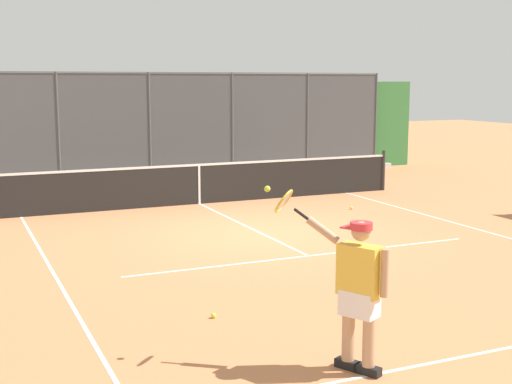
{
  "coord_description": "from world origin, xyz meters",
  "views": [
    {
      "loc": [
        5.42,
        11.92,
        2.9
      ],
      "look_at": [
        0.71,
        1.3,
        1.05
      ],
      "focal_mm": 49.06,
      "sensor_mm": 36.0,
      "label": 1
    }
  ],
  "objects": [
    {
      "name": "ground_plane",
      "position": [
        0.0,
        0.0,
        0.0
      ],
      "size": [
        60.0,
        60.0,
        0.0
      ],
      "primitive_type": "plane",
      "color": "#C67A4C"
    },
    {
      "name": "tennis_ball_mid_court",
      "position": [
        2.54,
        4.13,
        0.03
      ],
      "size": [
        0.07,
        0.07,
        0.07
      ],
      "primitive_type": "sphere",
      "color": "#CCDB33",
      "rests_on": "ground"
    },
    {
      "name": "court_line_markings",
      "position": [
        0.0,
        2.15,
        0.0
      ],
      "size": [
        8.17,
        10.02,
        0.01
      ],
      "color": "white",
      "rests_on": "ground"
    },
    {
      "name": "tennis_player",
      "position": [
        1.78,
        6.21,
        0.89
      ],
      "size": [
        0.89,
        1.09,
        1.83
      ],
      "rotation": [
        0.0,
        0.0,
        -1.1
      ],
      "color": "black",
      "rests_on": "ground"
    },
    {
      "name": "tennis_net",
      "position": [
        0.0,
        -3.63,
        0.49
      ],
      "size": [
        10.5,
        0.09,
        1.07
      ],
      "color": "#2D2D2D",
      "rests_on": "ground"
    },
    {
      "name": "tennis_ball_near_net",
      "position": [
        -2.93,
        -1.54,
        0.03
      ],
      "size": [
        0.07,
        0.07,
        0.07
      ],
      "primitive_type": "sphere",
      "color": "#CCDB33",
      "rests_on": "ground"
    },
    {
      "name": "fence_backdrop",
      "position": [
        0.0,
        -8.54,
        1.43
      ],
      "size": [
        18.52,
        1.37,
        3.15
      ],
      "color": "#474C51",
      "rests_on": "ground"
    }
  ]
}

